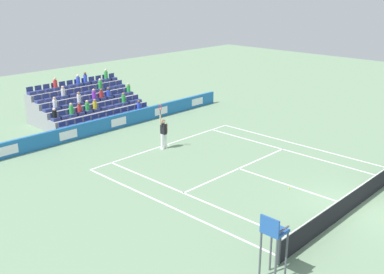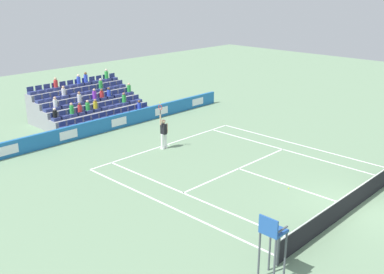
% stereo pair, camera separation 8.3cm
% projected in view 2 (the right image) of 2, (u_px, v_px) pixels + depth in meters
% --- Properties ---
extents(ground_plane, '(80.00, 80.00, 0.00)m').
position_uv_depth(ground_plane, '(355.00, 208.00, 19.87)').
color(ground_plane, gray).
extents(line_baseline, '(10.97, 0.10, 0.01)m').
position_uv_depth(line_baseline, '(167.00, 144.00, 27.70)').
color(line_baseline, white).
rests_on(line_baseline, ground).
extents(line_service, '(8.23, 0.10, 0.01)m').
position_uv_depth(line_service, '(239.00, 169.00, 24.09)').
color(line_service, white).
rests_on(line_service, ground).
extents(line_centre_service, '(0.10, 6.40, 0.01)m').
position_uv_depth(line_centre_service, '(291.00, 186.00, 21.98)').
color(line_centre_service, white).
rests_on(line_centre_service, ground).
extents(line_singles_sideline_left, '(0.10, 11.89, 0.01)m').
position_uv_depth(line_singles_sideline_left, '(190.00, 196.00, 20.98)').
color(line_singles_sideline_left, white).
rests_on(line_singles_sideline_left, ground).
extents(line_singles_sideline_right, '(0.10, 11.89, 0.01)m').
position_uv_depth(line_singles_sideline_right, '(289.00, 151.00, 26.60)').
color(line_singles_sideline_right, white).
rests_on(line_singles_sideline_right, ground).
extents(line_doubles_sideline_left, '(0.10, 11.89, 0.01)m').
position_uv_depth(line_doubles_sideline_left, '(168.00, 206.00, 20.04)').
color(line_doubles_sideline_left, white).
rests_on(line_doubles_sideline_left, ground).
extents(line_doubles_sideline_right, '(0.10, 11.89, 0.01)m').
position_uv_depth(line_doubles_sideline_right, '(302.00, 145.00, 27.53)').
color(line_doubles_sideline_right, white).
rests_on(line_doubles_sideline_right, ground).
extents(line_centre_mark, '(0.10, 0.20, 0.01)m').
position_uv_depth(line_centre_mark, '(168.00, 145.00, 27.63)').
color(line_centre_mark, white).
rests_on(line_centre_mark, ground).
extents(sponsor_barrier, '(19.17, 0.22, 0.94)m').
position_uv_depth(sponsor_barrier, '(118.00, 121.00, 30.69)').
color(sponsor_barrier, '#1E66AD').
rests_on(sponsor_barrier, ground).
extents(tennis_net, '(11.97, 0.10, 1.07)m').
position_uv_depth(tennis_net, '(356.00, 197.00, 19.72)').
color(tennis_net, '#33383D').
rests_on(tennis_net, ground).
extents(tennis_player, '(0.53, 0.37, 2.85)m').
position_uv_depth(tennis_player, '(164.00, 132.00, 26.72)').
color(tennis_player, white).
rests_on(tennis_player, ground).
extents(umpire_chair, '(0.70, 0.70, 2.34)m').
position_uv_depth(umpire_chair, '(272.00, 238.00, 14.61)').
color(umpire_chair, '#474C54').
rests_on(umpire_chair, ground).
extents(stadium_stand, '(7.44, 4.75, 3.05)m').
position_uv_depth(stadium_stand, '(87.00, 107.00, 32.93)').
color(stadium_stand, gray).
rests_on(stadium_stand, ground).
extents(loose_tennis_ball, '(0.07, 0.07, 0.07)m').
position_uv_depth(loose_tennis_ball, '(289.00, 188.00, 21.67)').
color(loose_tennis_ball, '#D1E533').
rests_on(loose_tennis_ball, ground).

